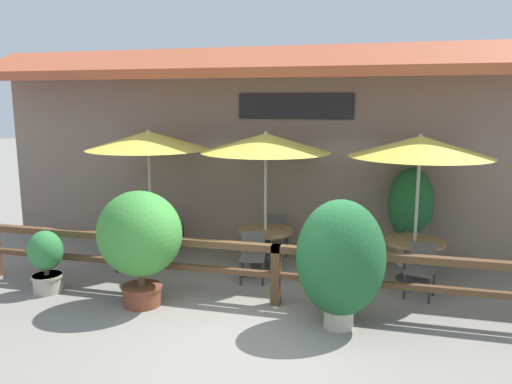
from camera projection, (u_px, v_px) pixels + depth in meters
name	position (u px, v px, depth m)	size (l,w,h in m)	color
ground_plane	(259.00, 334.00, 6.72)	(60.00, 60.00, 0.00)	gray
building_facade	(308.00, 147.00, 10.24)	(14.28, 1.49, 4.23)	gray
patio_railing	(276.00, 261.00, 7.59)	(10.40, 0.14, 0.95)	brown
patio_umbrella_near	(148.00, 140.00, 9.68)	(2.39, 2.39, 2.56)	#B7B2A8
dining_table_near	(152.00, 229.00, 10.00)	(1.05, 1.05, 0.72)	olive
chair_near_streetside	(130.00, 243.00, 9.31)	(0.51, 0.51, 0.86)	#514C47
chair_near_wallside	(169.00, 225.00, 10.73)	(0.49, 0.49, 0.86)	#514C47
patio_umbrella_middle	(266.00, 143.00, 9.09)	(2.39, 2.39, 2.56)	#B7B2A8
dining_table_middle	(265.00, 237.00, 9.40)	(1.05, 1.05, 0.72)	olive
chair_middle_streetside	(253.00, 254.00, 8.67)	(0.49, 0.49, 0.86)	#514C47
chair_middle_wallside	(277.00, 231.00, 10.16)	(0.48, 0.48, 0.86)	#514C47
patio_umbrella_far	(420.00, 147.00, 8.35)	(2.39, 2.39, 2.56)	#B7B2A8
dining_table_far	(414.00, 248.00, 8.67)	(1.05, 1.05, 0.72)	olive
chair_far_streetside	(421.00, 267.00, 7.96)	(0.51, 0.51, 0.86)	#514C47
chair_far_wallside	(414.00, 242.00, 9.39)	(0.51, 0.51, 0.86)	#514C47
potted_plant_corner_fern	(140.00, 237.00, 7.51)	(1.30, 1.17, 1.79)	brown
potted_plant_entrance_palm	(46.00, 259.00, 8.13)	(0.58, 0.52, 1.03)	#B7AD99
potted_plant_broad_leaf	(340.00, 259.00, 6.78)	(1.21, 1.09, 1.81)	#B7AD99
potted_plant_tall_tropical	(410.00, 207.00, 9.39)	(0.84, 0.75, 1.89)	#B7AD99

